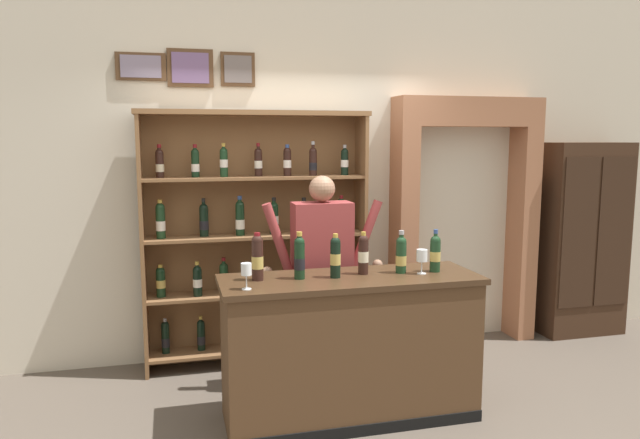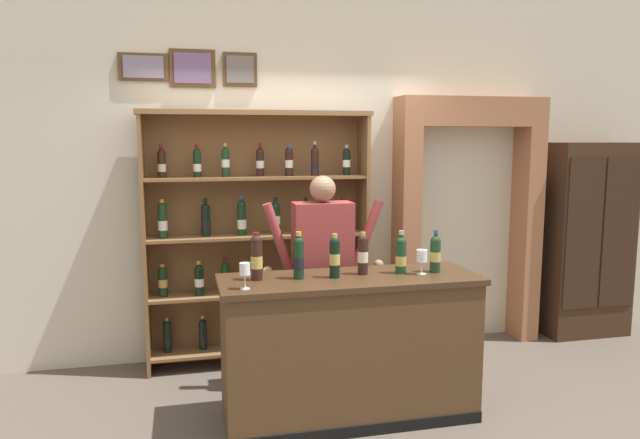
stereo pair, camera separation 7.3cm
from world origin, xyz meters
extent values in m
cube|color=brown|center=(0.00, 0.00, -0.01)|extent=(14.00, 14.00, 0.02)
cube|color=beige|center=(0.00, 1.46, 1.66)|extent=(12.00, 0.16, 3.32)
cube|color=#4C331E|center=(-1.21, 1.36, 2.50)|extent=(0.40, 0.02, 0.22)
cube|color=slate|center=(-1.21, 1.35, 2.50)|extent=(0.32, 0.01, 0.18)
cube|color=#4C331E|center=(-0.82, 1.36, 2.50)|extent=(0.37, 0.02, 0.31)
cube|color=slate|center=(-0.82, 1.35, 2.50)|extent=(0.30, 0.01, 0.25)
cube|color=#4C331E|center=(-0.43, 1.36, 2.50)|extent=(0.29, 0.02, 0.28)
cube|color=#645B5A|center=(-0.43, 1.35, 2.50)|extent=(0.23, 0.01, 0.22)
cube|color=brown|center=(-1.24, 1.15, 1.07)|extent=(0.03, 0.32, 2.15)
cube|color=brown|center=(0.60, 1.15, 1.07)|extent=(0.03, 0.32, 2.15)
cube|color=brown|center=(-0.32, 1.30, 1.07)|extent=(1.87, 0.02, 2.15)
cube|color=brown|center=(-0.32, 1.15, 0.13)|extent=(1.81, 0.30, 0.03)
cylinder|color=black|center=(-1.09, 1.18, 0.27)|extent=(0.07, 0.07, 0.24)
sphere|color=black|center=(-1.09, 1.18, 0.39)|extent=(0.06, 0.06, 0.06)
cylinder|color=black|center=(-1.09, 1.18, 0.41)|extent=(0.03, 0.03, 0.06)
cylinder|color=#99999E|center=(-1.09, 1.18, 0.43)|extent=(0.03, 0.03, 0.03)
cylinder|color=black|center=(-1.09, 1.18, 0.24)|extent=(0.07, 0.07, 0.08)
cylinder|color=black|center=(-0.80, 1.18, 0.26)|extent=(0.07, 0.07, 0.22)
sphere|color=black|center=(-0.80, 1.18, 0.38)|extent=(0.06, 0.06, 0.06)
cylinder|color=black|center=(-0.80, 1.18, 0.40)|extent=(0.03, 0.03, 0.07)
cylinder|color=#B79338|center=(-0.80, 1.18, 0.43)|extent=(0.03, 0.03, 0.03)
cylinder|color=black|center=(-0.80, 1.18, 0.23)|extent=(0.07, 0.07, 0.07)
cylinder|color=black|center=(-0.48, 1.14, 0.27)|extent=(0.07, 0.07, 0.24)
sphere|color=black|center=(-0.48, 1.14, 0.39)|extent=(0.06, 0.06, 0.06)
cylinder|color=black|center=(-0.48, 1.14, 0.42)|extent=(0.02, 0.02, 0.06)
cylinder|color=#99999E|center=(-0.48, 1.14, 0.44)|extent=(0.03, 0.03, 0.03)
cylinder|color=beige|center=(-0.48, 1.14, 0.26)|extent=(0.07, 0.07, 0.08)
cylinder|color=#19381E|center=(-0.19, 1.18, 0.27)|extent=(0.07, 0.07, 0.24)
sphere|color=#19381E|center=(-0.19, 1.18, 0.39)|extent=(0.06, 0.06, 0.06)
cylinder|color=#19381E|center=(-0.19, 1.18, 0.42)|extent=(0.03, 0.03, 0.06)
cylinder|color=maroon|center=(-0.19, 1.18, 0.44)|extent=(0.03, 0.03, 0.03)
cylinder|color=silver|center=(-0.19, 1.18, 0.25)|extent=(0.07, 0.07, 0.08)
cylinder|color=black|center=(0.11, 1.19, 0.26)|extent=(0.07, 0.07, 0.22)
sphere|color=black|center=(0.11, 1.19, 0.38)|extent=(0.06, 0.06, 0.06)
cylinder|color=black|center=(0.11, 1.19, 0.40)|extent=(0.03, 0.03, 0.06)
cylinder|color=black|center=(0.11, 1.19, 0.43)|extent=(0.03, 0.03, 0.03)
cylinder|color=black|center=(0.11, 1.19, 0.24)|extent=(0.07, 0.07, 0.07)
cylinder|color=black|center=(0.43, 1.18, 0.27)|extent=(0.07, 0.07, 0.24)
sphere|color=black|center=(0.43, 1.18, 0.39)|extent=(0.06, 0.06, 0.06)
cylinder|color=black|center=(0.43, 1.18, 0.43)|extent=(0.03, 0.03, 0.08)
cylinder|color=#B79338|center=(0.43, 1.18, 0.46)|extent=(0.03, 0.03, 0.03)
cylinder|color=silver|center=(0.43, 1.18, 0.27)|extent=(0.07, 0.07, 0.08)
cube|color=brown|center=(-0.32, 1.15, 0.62)|extent=(1.81, 0.30, 0.02)
cylinder|color=black|center=(-1.11, 1.16, 0.74)|extent=(0.07, 0.07, 0.21)
sphere|color=black|center=(-1.11, 1.16, 0.85)|extent=(0.07, 0.07, 0.07)
cylinder|color=black|center=(-1.11, 1.16, 0.87)|extent=(0.03, 0.03, 0.06)
cylinder|color=#B79338|center=(-1.11, 1.16, 0.89)|extent=(0.04, 0.04, 0.03)
cylinder|color=tan|center=(-1.11, 1.16, 0.74)|extent=(0.08, 0.08, 0.07)
cylinder|color=black|center=(-0.82, 1.11, 0.74)|extent=(0.07, 0.07, 0.21)
sphere|color=black|center=(-0.82, 1.11, 0.85)|extent=(0.07, 0.07, 0.07)
cylinder|color=black|center=(-0.82, 1.11, 0.88)|extent=(0.03, 0.03, 0.08)
cylinder|color=#B79338|center=(-0.82, 1.11, 0.91)|extent=(0.03, 0.03, 0.03)
cylinder|color=silver|center=(-0.82, 1.11, 0.74)|extent=(0.08, 0.08, 0.07)
cylinder|color=#19381E|center=(-0.60, 1.19, 0.74)|extent=(0.07, 0.07, 0.21)
sphere|color=#19381E|center=(-0.60, 1.19, 0.85)|extent=(0.07, 0.07, 0.07)
cylinder|color=#19381E|center=(-0.60, 1.19, 0.89)|extent=(0.03, 0.03, 0.08)
cylinder|color=maroon|center=(-0.60, 1.19, 0.92)|extent=(0.03, 0.03, 0.03)
cylinder|color=silver|center=(-0.60, 1.19, 0.75)|extent=(0.08, 0.08, 0.07)
cylinder|color=black|center=(-0.32, 1.11, 0.74)|extent=(0.07, 0.07, 0.22)
sphere|color=black|center=(-0.32, 1.11, 0.86)|extent=(0.07, 0.07, 0.07)
cylinder|color=black|center=(-0.32, 1.11, 0.88)|extent=(0.04, 0.04, 0.06)
cylinder|color=navy|center=(-0.32, 1.11, 0.90)|extent=(0.04, 0.04, 0.03)
cylinder|color=silver|center=(-0.32, 1.11, 0.74)|extent=(0.08, 0.08, 0.07)
cylinder|color=black|center=(-0.06, 1.16, 0.74)|extent=(0.07, 0.07, 0.21)
sphere|color=black|center=(-0.06, 1.16, 0.85)|extent=(0.07, 0.07, 0.07)
cylinder|color=black|center=(-0.06, 1.16, 0.89)|extent=(0.03, 0.03, 0.08)
cylinder|color=maroon|center=(-0.06, 1.16, 0.91)|extent=(0.04, 0.04, 0.03)
cylinder|color=tan|center=(-0.06, 1.16, 0.73)|extent=(0.08, 0.08, 0.07)
cylinder|color=black|center=(0.20, 1.14, 0.73)|extent=(0.07, 0.07, 0.20)
sphere|color=black|center=(0.20, 1.14, 0.84)|extent=(0.07, 0.07, 0.07)
cylinder|color=black|center=(0.20, 1.14, 0.86)|extent=(0.03, 0.03, 0.06)
cylinder|color=#B79338|center=(0.20, 1.14, 0.88)|extent=(0.04, 0.04, 0.03)
cylinder|color=silver|center=(0.20, 1.14, 0.72)|extent=(0.08, 0.08, 0.06)
cylinder|color=#19381E|center=(0.42, 1.18, 0.74)|extent=(0.07, 0.07, 0.21)
sphere|color=#19381E|center=(0.42, 1.18, 0.85)|extent=(0.07, 0.07, 0.07)
cylinder|color=#19381E|center=(0.42, 1.18, 0.89)|extent=(0.03, 0.03, 0.08)
cylinder|color=#99999E|center=(0.42, 1.18, 0.91)|extent=(0.03, 0.03, 0.03)
cylinder|color=beige|center=(0.42, 1.18, 0.71)|extent=(0.08, 0.08, 0.07)
cube|color=brown|center=(-0.32, 1.15, 1.11)|extent=(1.81, 0.30, 0.02)
cylinder|color=#19381E|center=(-1.10, 1.14, 1.25)|extent=(0.07, 0.07, 0.25)
sphere|color=#19381E|center=(-1.10, 1.14, 1.38)|extent=(0.07, 0.07, 0.07)
cylinder|color=#19381E|center=(-1.10, 1.14, 1.40)|extent=(0.03, 0.03, 0.07)
cylinder|color=#B79338|center=(-1.10, 1.14, 1.42)|extent=(0.04, 0.04, 0.03)
cylinder|color=silver|center=(-1.10, 1.14, 1.23)|extent=(0.08, 0.08, 0.08)
cylinder|color=black|center=(-0.75, 1.16, 1.24)|extent=(0.07, 0.07, 0.23)
sphere|color=black|center=(-0.75, 1.16, 1.36)|extent=(0.07, 0.07, 0.07)
cylinder|color=black|center=(-0.75, 1.16, 1.39)|extent=(0.03, 0.03, 0.08)
cylinder|color=black|center=(-0.75, 1.16, 1.42)|extent=(0.03, 0.03, 0.03)
cylinder|color=black|center=(-0.75, 1.16, 1.22)|extent=(0.08, 0.08, 0.07)
cylinder|color=black|center=(-0.46, 1.14, 1.25)|extent=(0.07, 0.07, 0.25)
sphere|color=black|center=(-0.46, 1.14, 1.38)|extent=(0.07, 0.07, 0.07)
cylinder|color=black|center=(-0.46, 1.14, 1.41)|extent=(0.03, 0.03, 0.08)
cylinder|color=navy|center=(-0.46, 1.14, 1.44)|extent=(0.04, 0.04, 0.03)
cylinder|color=silver|center=(-0.46, 1.14, 1.22)|extent=(0.08, 0.08, 0.08)
cylinder|color=black|center=(-0.17, 1.13, 1.24)|extent=(0.07, 0.07, 0.23)
sphere|color=black|center=(-0.17, 1.13, 1.36)|extent=(0.07, 0.07, 0.07)
cylinder|color=black|center=(-0.17, 1.13, 1.39)|extent=(0.03, 0.03, 0.08)
cylinder|color=black|center=(-0.17, 1.13, 1.42)|extent=(0.04, 0.04, 0.03)
cylinder|color=silver|center=(-0.17, 1.13, 1.24)|extent=(0.08, 0.08, 0.07)
cylinder|color=#19381E|center=(0.09, 1.16, 1.24)|extent=(0.07, 0.07, 0.23)
sphere|color=#19381E|center=(0.09, 1.16, 1.36)|extent=(0.07, 0.07, 0.07)
cylinder|color=#19381E|center=(0.09, 1.16, 1.39)|extent=(0.03, 0.03, 0.06)
cylinder|color=black|center=(0.09, 1.16, 1.41)|extent=(0.04, 0.04, 0.03)
cylinder|color=black|center=(0.09, 1.16, 1.22)|extent=(0.08, 0.08, 0.07)
cylinder|color=black|center=(0.41, 1.12, 1.25)|extent=(0.07, 0.07, 0.25)
sphere|color=black|center=(0.41, 1.12, 1.38)|extent=(0.07, 0.07, 0.07)
cylinder|color=black|center=(0.41, 1.12, 1.40)|extent=(0.03, 0.03, 0.06)
cylinder|color=maroon|center=(0.41, 1.12, 1.43)|extent=(0.03, 0.03, 0.03)
cylinder|color=beige|center=(0.41, 1.12, 1.21)|extent=(0.08, 0.08, 0.08)
cube|color=brown|center=(-0.32, 1.15, 1.60)|extent=(1.81, 0.30, 0.02)
cylinder|color=black|center=(-1.09, 1.18, 1.71)|extent=(0.07, 0.07, 0.19)
sphere|color=black|center=(-1.09, 1.18, 1.81)|extent=(0.06, 0.06, 0.06)
cylinder|color=black|center=(-1.09, 1.18, 1.84)|extent=(0.03, 0.03, 0.07)
cylinder|color=maroon|center=(-1.09, 1.18, 1.86)|extent=(0.03, 0.03, 0.03)
cylinder|color=beige|center=(-1.09, 1.18, 1.69)|extent=(0.07, 0.07, 0.06)
cylinder|color=black|center=(-0.81, 1.16, 1.71)|extent=(0.07, 0.07, 0.19)
sphere|color=black|center=(-0.81, 1.16, 1.81)|extent=(0.06, 0.06, 0.06)
cylinder|color=black|center=(-0.81, 1.16, 1.84)|extent=(0.03, 0.03, 0.07)
cylinder|color=maroon|center=(-0.81, 1.16, 1.86)|extent=(0.03, 0.03, 0.03)
cylinder|color=silver|center=(-0.81, 1.16, 1.69)|extent=(0.07, 0.07, 0.06)
cylinder|color=#19381E|center=(-0.58, 1.15, 1.71)|extent=(0.07, 0.07, 0.20)
sphere|color=#19381E|center=(-0.58, 1.15, 1.82)|extent=(0.06, 0.06, 0.06)
cylinder|color=#19381E|center=(-0.58, 1.15, 1.85)|extent=(0.03, 0.03, 0.07)
cylinder|color=#B79338|center=(-0.58, 1.15, 1.87)|extent=(0.03, 0.03, 0.03)
cylinder|color=silver|center=(-0.58, 1.15, 1.72)|extent=(0.07, 0.07, 0.06)
cylinder|color=black|center=(-0.29, 1.18, 1.71)|extent=(0.07, 0.07, 0.19)
sphere|color=black|center=(-0.29, 1.18, 1.81)|extent=(0.06, 0.06, 0.06)
cylinder|color=black|center=(-0.29, 1.18, 1.84)|extent=(0.03, 0.03, 0.08)
cylinder|color=maroon|center=(-0.29, 1.18, 1.87)|extent=(0.03, 0.03, 0.03)
cylinder|color=silver|center=(-0.29, 1.18, 1.71)|extent=(0.07, 0.07, 0.06)
cylinder|color=black|center=(-0.05, 1.15, 1.71)|extent=(0.07, 0.07, 0.20)
sphere|color=black|center=(-0.05, 1.15, 1.82)|extent=(0.06, 0.06, 0.06)
cylinder|color=black|center=(-0.05, 1.15, 1.84)|extent=(0.03, 0.03, 0.06)
cylinder|color=navy|center=(-0.05, 1.15, 1.86)|extent=(0.03, 0.03, 0.03)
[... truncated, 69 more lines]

